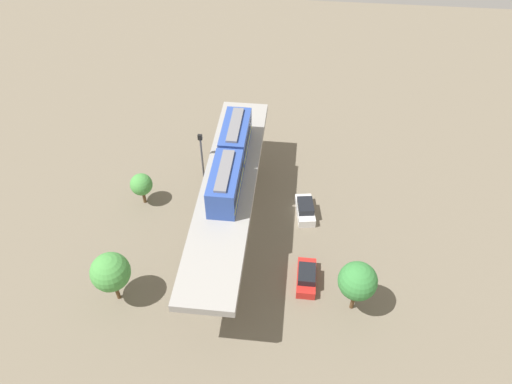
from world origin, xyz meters
TOP-DOWN VIEW (x-y plane):
  - ground_plane at (0.00, 0.00)m, footprint 120.00×120.00m
  - viaduct at (0.00, 0.00)m, footprint 5.20×28.00m
  - train at (0.00, -2.03)m, footprint 2.64×13.55m
  - parked_car_white at (-7.78, -3.32)m, footprint 2.42×4.43m
  - parked_car_red at (-8.23, 5.69)m, footprint 1.81×4.20m
  - tree_near_viaduct at (10.28, -3.25)m, footprint 2.45×2.45m
  - tree_mid_lot at (9.32, 9.41)m, footprint 3.60×3.60m
  - tree_far_corner at (-12.53, 8.11)m, footprint 3.49×3.49m
  - signal_post at (3.40, -4.15)m, footprint 0.44×0.28m

SIDE VIEW (x-z plane):
  - ground_plane at x=0.00m, z-range 0.00..0.00m
  - parked_car_white at x=-7.78m, z-range -0.14..1.62m
  - parked_car_red at x=-8.23m, z-range -0.14..1.62m
  - tree_near_viaduct at x=10.28m, z-range 0.72..4.68m
  - tree_mid_lot at x=9.32m, z-range 1.09..6.91m
  - tree_far_corner at x=-12.53m, z-range 1.18..7.08m
  - viaduct at x=0.00m, z-range 1.79..8.63m
  - signal_post at x=3.40m, z-range 0.52..9.95m
  - train at x=0.00m, z-range 6.75..9.99m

